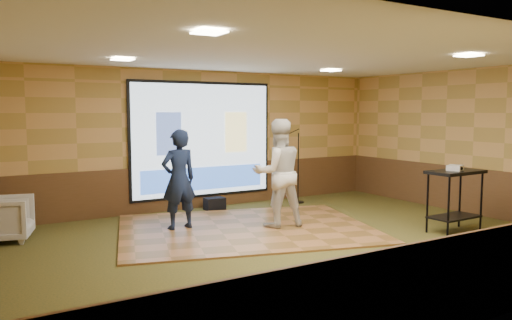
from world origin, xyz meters
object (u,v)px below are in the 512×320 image
projector_screen (203,141)px  dance_floor (246,228)px  banquet_chair (5,219)px  player_right (278,173)px  projector (455,168)px  mic_stand (296,182)px  player_left (179,179)px  av_table (455,188)px  duffel_bag (215,204)px

projector_screen → dance_floor: 2.70m
banquet_chair → projector_screen: bearing=-60.4°
player_right → projector: (2.45, -1.86, 0.13)m
projector → mic_stand: bearing=78.1°
projector_screen → dance_floor: (-0.22, -2.26, -1.46)m
player_left → mic_stand: 3.55m
av_table → banquet_chair: av_table is taller
mic_stand → banquet_chair: mic_stand is taller
av_table → player_left: bearing=147.6°
duffel_bag → mic_stand: bearing=-6.6°
dance_floor → projector: projector is taller
av_table → mic_stand: (-0.75, 3.72, -0.30)m
projector_screen → player_left: size_ratio=1.88×
player_right → mic_stand: 2.58m
projector → mic_stand: (-0.73, 3.72, -0.65)m
projector_screen → duffel_bag: 1.39m
player_right → mic_stand: bearing=-120.6°
projector_screen → player_right: projector_screen is taller
dance_floor → projector_screen: bearing=84.5°
mic_stand → banquet_chair: size_ratio=2.16×
player_right → duffel_bag: bearing=-70.4°
player_right → av_table: player_right is taller
dance_floor → duffel_bag: bearing=80.9°
projector_screen → dance_floor: size_ratio=0.75×
player_left → banquet_chair: size_ratio=2.19×
projector_screen → player_left: projector_screen is taller
mic_stand → player_right: bearing=-111.0°
projector → av_table: bearing=-25.5°
projector_screen → player_left: 2.20m
duffel_bag → projector: bearing=-55.4°
projector → player_right: bearing=119.7°
player_right → projector: 3.09m
player_left → banquet_chair: 2.88m
projector_screen → av_table: 5.20m
dance_floor → player_right: (0.57, -0.18, 0.99)m
dance_floor → duffel_bag: duffel_bag is taller
av_table → player_right: bearing=143.0°
player_left → av_table: (4.10, -2.60, -0.13)m
projector_screen → mic_stand: size_ratio=1.90×
dance_floor → mic_stand: bearing=36.0°
dance_floor → banquet_chair: bearing=160.9°
player_left → player_right: (1.62, -0.74, 0.09)m
player_left → av_table: size_ratio=1.62×
av_table → projector: (-0.02, 0.00, 0.35)m
player_left → banquet_chair: player_left is taller
dance_floor → player_left: size_ratio=2.50×
dance_floor → player_right: bearing=-18.1°
player_left → mic_stand: bearing=-164.9°
player_left → player_right: 1.78m
projector → projector_screen: bearing=100.0°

